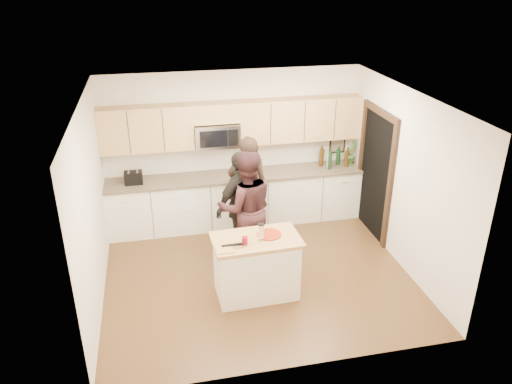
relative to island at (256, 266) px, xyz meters
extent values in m
plane|color=#53311C|center=(0.11, 0.50, -0.45)|extent=(4.50, 4.50, 0.00)
cube|color=beige|center=(0.11, 2.50, 0.90)|extent=(4.50, 0.02, 2.70)
cube|color=beige|center=(0.11, -1.50, 0.90)|extent=(4.50, 0.02, 2.70)
cube|color=beige|center=(-2.14, 0.50, 0.90)|extent=(0.02, 4.00, 2.70)
cube|color=beige|center=(2.36, 0.50, 0.90)|extent=(0.02, 4.00, 2.70)
cube|color=white|center=(0.11, 0.50, 2.25)|extent=(4.50, 4.00, 0.02)
cube|color=white|center=(0.11, 2.19, 0.00)|extent=(4.50, 0.62, 0.90)
cube|color=#6D5E49|center=(0.11, 2.18, 0.47)|extent=(4.50, 0.66, 0.04)
cube|color=tan|center=(-1.36, 2.33, 1.37)|extent=(1.55, 0.33, 0.75)
cube|color=tan|center=(1.28, 2.33, 1.37)|extent=(2.17, 0.33, 0.75)
cube|color=tan|center=(-0.20, 2.33, 1.58)|extent=(0.78, 0.33, 0.33)
cube|color=silver|center=(-0.20, 2.30, 1.20)|extent=(0.76, 0.40, 0.40)
cube|color=black|center=(-0.28, 2.09, 1.20)|extent=(0.47, 0.01, 0.29)
cube|color=black|center=(0.06, 2.09, 1.20)|extent=(0.17, 0.01, 0.29)
cube|color=black|center=(2.35, 1.40, 0.60)|extent=(0.02, 1.05, 2.10)
cube|color=black|center=(2.33, 0.82, 0.60)|extent=(0.06, 0.10, 2.10)
cube|color=black|center=(2.33, 1.97, 0.60)|extent=(0.06, 0.10, 2.10)
cube|color=black|center=(2.33, 1.40, 1.70)|extent=(0.06, 1.25, 0.10)
cube|color=black|center=(2.06, 2.48, 0.83)|extent=(0.30, 0.03, 0.38)
cube|color=tan|center=(2.06, 2.47, 0.83)|extent=(0.24, 0.00, 0.32)
cube|color=white|center=(-0.84, 1.87, 0.25)|extent=(0.34, 0.01, 0.48)
cube|color=white|center=(-0.84, 2.17, 0.48)|extent=(0.34, 0.60, 0.01)
cube|color=white|center=(0.00, 0.00, -0.03)|extent=(1.13, 0.68, 0.85)
cube|color=tan|center=(0.00, 0.00, 0.42)|extent=(1.23, 0.74, 0.05)
cylinder|color=maroon|center=(0.19, 0.06, 0.45)|extent=(0.34, 0.34, 0.02)
cube|color=silver|center=(0.06, -0.04, 0.57)|extent=(0.07, 0.05, 0.21)
cube|color=black|center=(0.06, -0.04, 0.68)|extent=(0.08, 0.06, 0.02)
cylinder|color=maroon|center=(-0.18, -0.12, 0.50)|extent=(0.08, 0.08, 0.11)
cube|color=tan|center=(-0.46, -0.21, 0.45)|extent=(0.23, 0.21, 0.02)
cube|color=black|center=(-0.36, -0.14, 0.47)|extent=(0.28, 0.04, 0.02)
cube|color=silver|center=(-0.30, -0.20, 0.46)|extent=(0.20, 0.03, 0.01)
cube|color=black|center=(-1.64, 2.17, 0.59)|extent=(0.30, 0.21, 0.21)
cube|color=silver|center=(-1.71, 2.17, 0.70)|extent=(0.03, 0.15, 0.00)
cube|color=silver|center=(-1.57, 2.17, 0.70)|extent=(0.03, 0.15, 0.00)
cylinder|color=#39220A|center=(1.70, 2.28, 0.67)|extent=(0.08, 0.08, 0.38)
cylinder|color=#B2AF8C|center=(1.81, 2.19, 0.63)|extent=(0.08, 0.08, 0.29)
cylinder|color=black|center=(2.01, 2.27, 0.66)|extent=(0.08, 0.08, 0.35)
cylinder|color=#39220A|center=(2.14, 2.15, 0.67)|extent=(0.08, 0.08, 0.36)
cylinder|color=#B2AF8C|center=(2.19, 2.31, 0.67)|extent=(0.07, 0.07, 0.37)
cylinder|color=black|center=(1.79, 2.09, 0.68)|extent=(0.06, 0.06, 0.39)
imported|color=#3B7A30|center=(2.21, 2.22, 0.72)|extent=(0.33, 0.32, 0.46)
imported|color=black|center=(0.20, 1.63, 0.45)|extent=(0.71, 0.51, 1.82)
imported|color=black|center=(0.04, 0.91, 0.46)|extent=(0.90, 0.70, 1.83)
imported|color=black|center=(0.02, 1.14, 0.42)|extent=(1.09, 0.90, 1.74)
camera|label=1|loc=(-1.23, -5.76, 3.84)|focal=35.00mm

